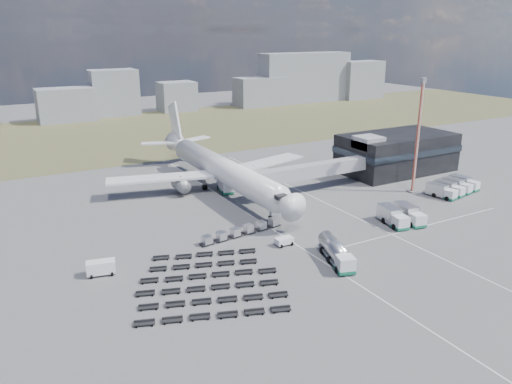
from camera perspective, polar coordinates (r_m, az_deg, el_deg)
ground at (r=92.16m, az=4.57°, el=-5.07°), size 420.00×420.00×0.00m
grass_strip at (r=189.73m, az=-14.32°, el=6.54°), size 420.00×90.00×0.01m
lane_markings at (r=99.75m, az=8.29°, el=-3.35°), size 47.12×110.00×0.01m
terminal at (r=137.55m, az=15.74°, el=4.42°), size 30.40×16.40×11.00m
jet_bridge at (r=114.91m, az=5.58°, el=2.30°), size 30.30×3.80×7.05m
airliner at (r=117.14m, az=-4.19°, el=2.76°), size 51.59×64.53×17.62m
skyline at (r=224.73m, az=-16.03°, el=10.53°), size 316.57×20.99×24.93m
fuel_tanker at (r=82.51m, az=9.16°, el=-6.81°), size 5.89×11.07×3.48m
pushback_tug at (r=88.10m, az=3.23°, el=-5.66°), size 3.14×1.78×1.43m
utility_van at (r=81.28m, az=-17.29°, el=-8.30°), size 4.63×2.79×2.31m
catering_truck at (r=116.44m, az=-3.56°, el=0.72°), size 3.65×6.55×2.84m
service_trucks_near at (r=101.18m, az=16.26°, el=-2.58°), size 7.76×8.78×3.11m
service_trucks_far at (r=123.96m, az=21.60°, el=0.55°), size 13.40×8.92×2.75m
uld_row at (r=91.93m, az=-1.63°, el=-4.44°), size 17.26×3.35×1.56m
baggage_dollies at (r=75.75m, az=-5.58°, el=-10.23°), size 25.31×25.59×0.65m
floodlight_mast at (r=118.91m, az=18.00°, el=6.03°), size 2.46×2.02×26.17m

